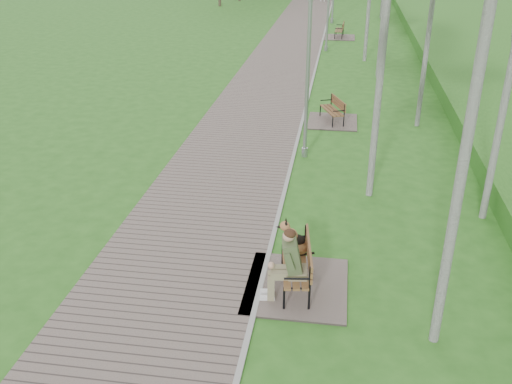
% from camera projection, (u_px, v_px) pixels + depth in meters
% --- Properties ---
extents(ground, '(120.00, 120.00, 0.00)m').
position_uv_depth(ground, '(277.00, 223.00, 13.14)').
color(ground, '#2B621D').
rests_on(ground, ground).
extents(walkway, '(3.50, 67.00, 0.04)m').
position_uv_depth(walkway, '(291.00, 42.00, 32.55)').
color(walkway, '#71635C').
rests_on(walkway, ground).
extents(kerb, '(0.10, 67.00, 0.05)m').
position_uv_depth(kerb, '(322.00, 43.00, 32.31)').
color(kerb, '#999993').
rests_on(kerb, ground).
extents(bench_main, '(1.91, 2.12, 1.66)m').
position_uv_depth(bench_main, '(292.00, 267.00, 10.63)').
color(bench_main, '#71635C').
rests_on(bench_main, ground).
extents(bench_second, '(1.68, 1.86, 1.03)m').
position_uv_depth(bench_second, '(332.00, 117.00, 19.66)').
color(bench_second, '#71635C').
rests_on(bench_second, ground).
extents(bench_third, '(1.79, 1.99, 1.10)m').
position_uv_depth(bench_third, '(339.00, 34.00, 33.87)').
color(bench_third, '#71635C').
rests_on(bench_third, ground).
extents(lamp_post_near, '(0.18, 0.18, 4.64)m').
position_uv_depth(lamp_post_near, '(307.00, 84.00, 15.93)').
color(lamp_post_near, gray).
rests_on(lamp_post_near, ground).
extents(lamp_post_second, '(0.18, 0.18, 4.76)m').
position_uv_depth(lamp_post_second, '(328.00, 8.00, 29.54)').
color(lamp_post_second, gray).
rests_on(lamp_post_second, ground).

